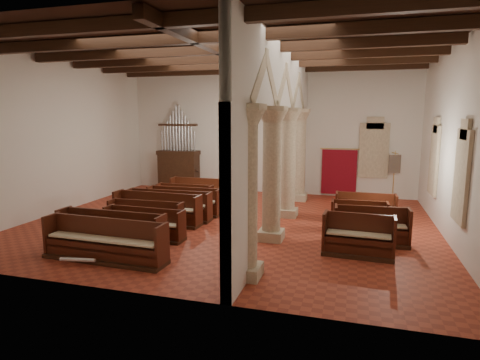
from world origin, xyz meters
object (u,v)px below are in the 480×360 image
object	(u,v)px
pipe_organ	(179,163)
processional_banner	(393,185)
aisle_pew_0	(358,242)
nave_pew_0	(105,247)
lectern	(195,181)

from	to	relation	value
pipe_organ	processional_banner	bearing A→B (deg)	-1.18
processional_banner	aisle_pew_0	world-z (taller)	processional_banner
nave_pew_0	aisle_pew_0	size ratio (longest dim) A/B	1.81
nave_pew_0	aisle_pew_0	distance (m)	6.82
lectern	processional_banner	xyz separation A→B (m)	(9.49, -0.20, 0.32)
pipe_organ	nave_pew_0	distance (m)	10.33
aisle_pew_0	pipe_organ	bearing A→B (deg)	142.33
pipe_organ	aisle_pew_0	xyz separation A→B (m)	(8.88, -7.73, -0.98)
lectern	nave_pew_0	world-z (taller)	nave_pew_0
lectern	nave_pew_0	bearing A→B (deg)	-76.57
pipe_organ	processional_banner	xyz separation A→B (m)	(10.37, -0.21, -0.59)
pipe_organ	processional_banner	distance (m)	10.38
lectern	aisle_pew_0	world-z (taller)	aisle_pew_0
lectern	pipe_organ	bearing A→B (deg)	-176.15
lectern	aisle_pew_0	size ratio (longest dim) A/B	0.57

